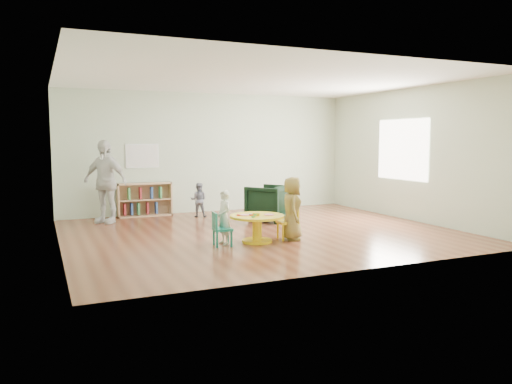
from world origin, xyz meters
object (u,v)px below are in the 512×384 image
at_px(activity_table, 257,223).
at_px(child_left, 224,217).
at_px(kid_chair_left, 220,228).
at_px(kid_chair_right, 290,221).
at_px(bookshelf, 144,200).
at_px(armchair, 270,203).
at_px(child_right, 292,209).
at_px(adult_caretaker, 105,181).
at_px(toddler, 199,200).

bearing_deg(activity_table, child_left, 173.86).
height_order(kid_chair_left, kid_chair_right, kid_chair_right).
height_order(activity_table, kid_chair_left, kid_chair_left).
bearing_deg(kid_chair_right, bookshelf, 31.94).
relative_size(armchair, child_right, 0.77).
xyz_separation_m(kid_chair_right, adult_caretaker, (-2.70, 3.04, 0.54)).
relative_size(armchair, toddler, 1.10).
bearing_deg(child_left, kid_chair_right, 79.84).
bearing_deg(kid_chair_left, toddler, 175.45).
distance_m(armchair, toddler, 1.67).
xyz_separation_m(kid_chair_left, adult_caretaker, (-1.40, 3.11, 0.56)).
distance_m(child_left, child_right, 1.20).
bearing_deg(activity_table, toddler, 91.57).
height_order(activity_table, armchair, armchair).
bearing_deg(kid_chair_left, bookshelf, -166.01).
bearing_deg(kid_chair_right, toddler, 18.85).
height_order(activity_table, child_left, child_left).
relative_size(kid_chair_left, bookshelf, 0.46).
xyz_separation_m(activity_table, armchair, (1.15, 1.90, 0.07)).
height_order(kid_chair_left, child_left, child_left).
distance_m(kid_chair_right, toddler, 3.10).
bearing_deg(child_right, child_left, 106.27).
xyz_separation_m(kid_chair_left, bookshelf, (-0.50, 3.70, 0.07)).
distance_m(child_right, toddler, 3.18).
relative_size(activity_table, bookshelf, 0.76).
height_order(kid_chair_left, child_right, child_right).
bearing_deg(activity_table, child_right, -6.05).
relative_size(bookshelf, adult_caretaker, 0.70).
bearing_deg(toddler, kid_chair_right, 126.67).
height_order(bookshelf, armchair, armchair).
bearing_deg(adult_caretaker, kid_chair_left, -22.64).
distance_m(kid_chair_right, adult_caretaker, 4.10).
distance_m(child_left, toddler, 3.01).
bearing_deg(kid_chair_left, kid_chair_right, 99.05).
xyz_separation_m(child_left, child_right, (1.19, -0.13, 0.10)).
distance_m(activity_table, armchair, 2.22).
bearing_deg(child_right, toddler, 35.23).
relative_size(activity_table, toddler, 1.20).
distance_m(bookshelf, armchair, 2.91).
height_order(child_left, adult_caretaker, adult_caretaker).
bearing_deg(armchair, bookshelf, -70.09).
height_order(kid_chair_left, armchair, armchair).
distance_m(armchair, child_left, 2.52).
bearing_deg(activity_table, kid_chair_right, 1.15).
relative_size(bookshelf, armchair, 1.43).
xyz_separation_m(bookshelf, child_right, (1.80, -3.72, 0.18)).
relative_size(toddler, adult_caretaker, 0.44).
relative_size(kid_chair_left, toddler, 0.72).
distance_m(toddler, adult_caretaker, 2.05).
height_order(bookshelf, child_left, child_left).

